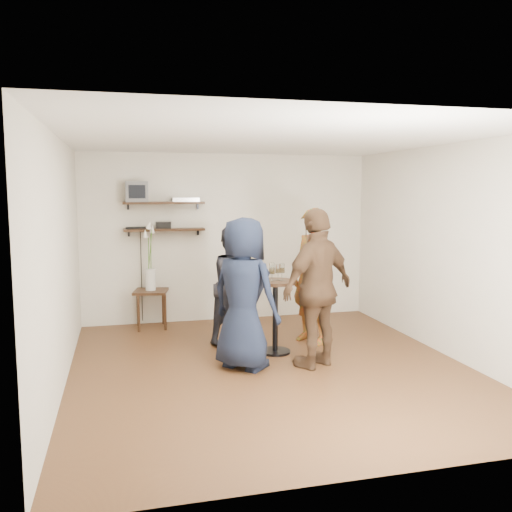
% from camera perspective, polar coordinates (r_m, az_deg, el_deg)
% --- Properties ---
extents(room, '(4.58, 5.08, 2.68)m').
position_cam_1_polar(room, '(6.10, 1.60, -0.02)').
color(room, '#3F2014').
rests_on(room, ground).
extents(shelf_upper, '(1.20, 0.25, 0.04)m').
position_cam_1_polar(shelf_upper, '(8.23, -9.68, 5.53)').
color(shelf_upper, black).
rests_on(shelf_upper, room).
extents(shelf_lower, '(1.20, 0.25, 0.04)m').
position_cam_1_polar(shelf_lower, '(8.25, -9.63, 2.75)').
color(shelf_lower, black).
rests_on(shelf_lower, room).
extents(crt_monitor, '(0.32, 0.30, 0.30)m').
position_cam_1_polar(crt_monitor, '(8.20, -12.45, 6.63)').
color(crt_monitor, '#59595B').
rests_on(crt_monitor, shelf_upper).
extents(dvd_deck, '(0.40, 0.24, 0.06)m').
position_cam_1_polar(dvd_deck, '(8.26, -7.45, 5.90)').
color(dvd_deck, silver).
rests_on(dvd_deck, shelf_upper).
extents(radio, '(0.22, 0.10, 0.10)m').
position_cam_1_polar(radio, '(8.24, -9.73, 3.22)').
color(radio, black).
rests_on(radio, shelf_lower).
extents(power_strip, '(0.30, 0.05, 0.03)m').
position_cam_1_polar(power_strip, '(8.27, -12.54, 2.92)').
color(power_strip, black).
rests_on(power_strip, shelf_lower).
extents(side_table, '(0.56, 0.56, 0.57)m').
position_cam_1_polar(side_table, '(8.19, -11.00, -4.19)').
color(side_table, black).
rests_on(side_table, room).
extents(vase_lilies, '(0.20, 0.21, 1.04)m').
position_cam_1_polar(vase_lilies, '(8.12, -11.08, -1.27)').
color(vase_lilies, silver).
rests_on(vase_lilies, side_table).
extents(drinks_table, '(0.50, 0.50, 0.92)m').
position_cam_1_polar(drinks_table, '(6.80, 2.04, -5.34)').
color(drinks_table, black).
rests_on(drinks_table, room).
extents(wine_glass_fl, '(0.07, 0.07, 0.20)m').
position_cam_1_polar(wine_glass_fl, '(6.68, 1.70, -1.51)').
color(wine_glass_fl, silver).
rests_on(wine_glass_fl, drinks_table).
extents(wine_glass_fr, '(0.07, 0.07, 0.21)m').
position_cam_1_polar(wine_glass_fr, '(6.72, 2.74, -1.39)').
color(wine_glass_fr, silver).
rests_on(wine_glass_fr, drinks_table).
extents(wine_glass_bl, '(0.07, 0.07, 0.21)m').
position_cam_1_polar(wine_glass_bl, '(6.78, 1.67, -1.30)').
color(wine_glass_bl, silver).
rests_on(wine_glass_bl, drinks_table).
extents(wine_glass_br, '(0.07, 0.07, 0.20)m').
position_cam_1_polar(wine_glass_br, '(6.75, 2.34, -1.44)').
color(wine_glass_br, silver).
rests_on(wine_glass_br, drinks_table).
extents(person_plaid, '(0.70, 0.79, 1.81)m').
position_cam_1_polar(person_plaid, '(7.25, 5.97, -2.10)').
color(person_plaid, red).
rests_on(person_plaid, room).
extents(person_dark, '(0.96, 0.92, 1.57)m').
position_cam_1_polar(person_dark, '(7.23, -2.19, -3.06)').
color(person_dark, black).
rests_on(person_dark, room).
extents(person_navy, '(0.98, 1.00, 1.74)m').
position_cam_1_polar(person_navy, '(6.17, -1.29, -3.99)').
color(person_navy, black).
rests_on(person_navy, room).
extents(person_brown, '(1.16, 0.90, 1.84)m').
position_cam_1_polar(person_brown, '(6.26, 6.54, -3.39)').
color(person_brown, '#462F1E').
rests_on(person_brown, room).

